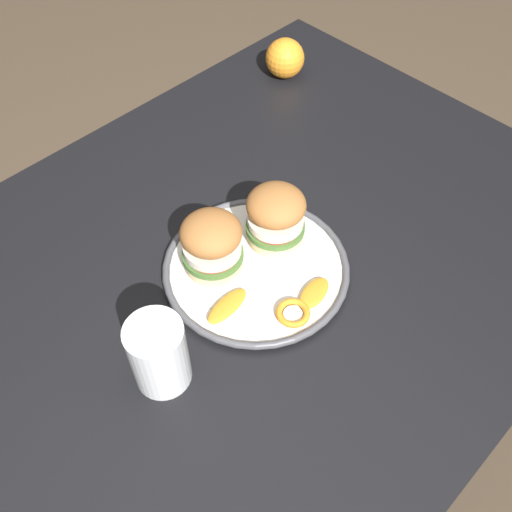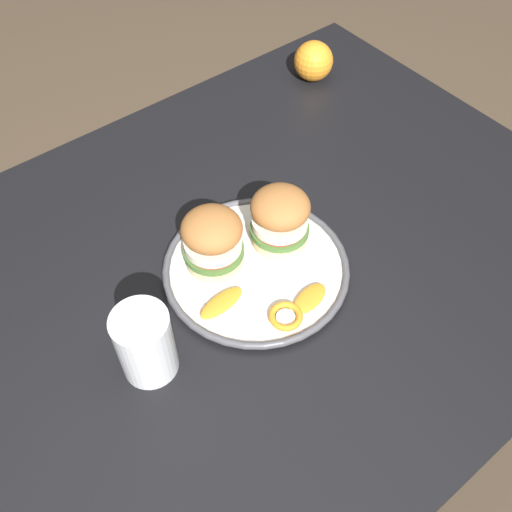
{
  "view_description": "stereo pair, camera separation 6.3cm",
  "coord_description": "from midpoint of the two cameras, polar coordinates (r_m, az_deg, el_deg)",
  "views": [
    {
      "loc": [
        -0.38,
        -0.42,
        1.5
      ],
      "look_at": [
        0.01,
        -0.03,
        0.8
      ],
      "focal_mm": 40.57,
      "sensor_mm": 36.0,
      "label": 1
    },
    {
      "loc": [
        -0.33,
        -0.46,
        1.5
      ],
      "look_at": [
        0.01,
        -0.03,
        0.8
      ],
      "focal_mm": 40.57,
      "sensor_mm": 36.0,
      "label": 2
    }
  ],
  "objects": [
    {
      "name": "ground_plane",
      "position": [
        1.61,
        0.22,
        -17.63
      ],
      "size": [
        8.0,
        8.0,
        0.0
      ],
      "primitive_type": "plane",
      "color": "#4C3D2D"
    },
    {
      "name": "dining_table",
      "position": [
        1.02,
        0.33,
        -4.57
      ],
      "size": [
        1.26,
        0.9,
        0.76
      ],
      "color": "black",
      "rests_on": "ground"
    },
    {
      "name": "dinner_plate",
      "position": [
        0.92,
        1.96,
        -1.27
      ],
      "size": [
        0.3,
        0.3,
        0.02
      ],
      "color": "silver",
      "rests_on": "dining_table"
    },
    {
      "name": "sandwich_half_left",
      "position": [
        0.88,
        -2.27,
        1.6
      ],
      "size": [
        0.12,
        0.12,
        0.1
      ],
      "color": "beige",
      "rests_on": "dinner_plate"
    },
    {
      "name": "sandwich_half_right",
      "position": [
        0.92,
        4.36,
        3.76
      ],
      "size": [
        0.1,
        0.1,
        0.1
      ],
      "color": "beige",
      "rests_on": "dinner_plate"
    },
    {
      "name": "orange_peel_curled",
      "position": [
        0.86,
        5.07,
        -6.03
      ],
      "size": [
        0.06,
        0.06,
        0.01
      ],
      "color": "orange",
      "rests_on": "dinner_plate"
    },
    {
      "name": "orange_peel_strip_long",
      "position": [
        0.88,
        7.39,
        -4.26
      ],
      "size": [
        0.07,
        0.05,
        0.01
      ],
      "color": "orange",
      "rests_on": "dinner_plate"
    },
    {
      "name": "orange_peel_strip_short",
      "position": [
        0.87,
        -1.34,
        -4.75
      ],
      "size": [
        0.08,
        0.04,
        0.01
      ],
      "color": "orange",
      "rests_on": "dinner_plate"
    },
    {
      "name": "drinking_glass",
      "position": [
        0.8,
        -8.56,
        -8.94
      ],
      "size": [
        0.08,
        0.08,
        0.12
      ],
      "color": "white",
      "rests_on": "dining_table"
    },
    {
      "name": "whole_orange",
      "position": [
        1.3,
        7.16,
        18.5
      ],
      "size": [
        0.08,
        0.08,
        0.08
      ],
      "primitive_type": "sphere",
      "color": "orange",
      "rests_on": "dining_table"
    }
  ]
}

